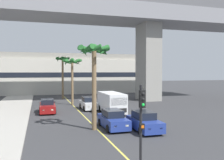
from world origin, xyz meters
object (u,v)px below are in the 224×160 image
object	(u,v)px
car_queue_third	(144,122)
palm_tree_mid_median	(63,65)
car_queue_fourth	(89,104)
car_queue_second	(113,120)
palm_tree_far_median	(72,66)
delivery_van	(112,102)
traffic_light_median_near	(141,119)
car_queue_front	(47,107)
palm_tree_near_median	(94,59)

from	to	relation	value
car_queue_third	palm_tree_mid_median	bearing A→B (deg)	99.43
car_queue_third	car_queue_fourth	bearing A→B (deg)	99.69
palm_tree_mid_median	car_queue_second	bearing A→B (deg)	-85.19
car_queue_third	palm_tree_far_median	world-z (taller)	palm_tree_far_median
car_queue_fourth	palm_tree_far_median	bearing A→B (deg)	107.38
car_queue_second	car_queue_fourth	world-z (taller)	same
delivery_van	traffic_light_median_near	distance (m)	17.21
car_queue_third	delivery_van	bearing A→B (deg)	91.36
car_queue_fourth	palm_tree_mid_median	bearing A→B (deg)	99.16
car_queue_front	car_queue_second	xyz separation A→B (m)	(5.02, -9.60, 0.00)
traffic_light_median_near	palm_tree_mid_median	xyz separation A→B (m)	(-0.28, 33.05, 3.20)
car_queue_front	traffic_light_median_near	world-z (taller)	traffic_light_median_near
car_queue_front	car_queue_fourth	xyz separation A→B (m)	(5.09, 1.13, 0.00)
delivery_van	palm_tree_mid_median	distance (m)	17.38
car_queue_third	car_queue_fourth	distance (m)	12.45
car_queue_front	delivery_van	size ratio (longest dim) A/B	0.78
delivery_van	car_queue_second	bearing A→B (deg)	-105.65
traffic_light_median_near	palm_tree_near_median	size ratio (longest dim) A/B	0.60
palm_tree_near_median	traffic_light_median_near	bearing A→B (deg)	-90.33
palm_tree_near_median	palm_tree_mid_median	bearing A→B (deg)	90.83
delivery_van	palm_tree_mid_median	size ratio (longest dim) A/B	0.72
palm_tree_near_median	palm_tree_far_median	distance (m)	15.35
car_queue_second	palm_tree_mid_median	bearing A→B (deg)	94.81
car_queue_second	delivery_van	bearing A→B (deg)	74.35
car_queue_third	palm_tree_mid_median	distance (m)	25.69
traffic_light_median_near	palm_tree_far_median	xyz separation A→B (m)	(0.31, 25.06, 2.85)
traffic_light_median_near	car_queue_fourth	bearing A→B (deg)	85.15
car_queue_second	palm_tree_far_median	world-z (taller)	palm_tree_far_median
car_queue_fourth	traffic_light_median_near	bearing A→B (deg)	-94.85
car_queue_front	car_queue_fourth	world-z (taller)	same
palm_tree_mid_median	palm_tree_near_median	bearing A→B (deg)	-89.17
car_queue_second	car_queue_third	bearing A→B (deg)	-35.39
car_queue_second	car_queue_third	xyz separation A→B (m)	(2.16, -1.54, 0.00)
car_queue_front	traffic_light_median_near	xyz separation A→B (m)	(3.35, -19.37, 1.99)
delivery_van	palm_tree_far_median	size ratio (longest dim) A/B	0.79
car_queue_fourth	delivery_van	world-z (taller)	delivery_van
delivery_van	palm_tree_mid_median	world-z (taller)	palm_tree_mid_median
delivery_van	traffic_light_median_near	bearing A→B (deg)	-102.23
car_queue_second	traffic_light_median_near	world-z (taller)	traffic_light_median_near
car_queue_second	car_queue_fourth	distance (m)	10.74
car_queue_front	traffic_light_median_near	distance (m)	19.76
car_queue_third	car_queue_fourth	xyz separation A→B (m)	(-2.10, 12.27, 0.00)
car_queue_second	palm_tree_near_median	distance (m)	5.31
palm_tree_far_median	palm_tree_near_median	bearing A→B (deg)	-90.96
car_queue_fourth	palm_tree_mid_median	distance (m)	13.73
palm_tree_near_median	palm_tree_far_median	bearing A→B (deg)	89.04
car_queue_front	palm_tree_far_median	world-z (taller)	palm_tree_far_median
car_queue_third	palm_tree_near_median	distance (m)	6.49
palm_tree_near_median	palm_tree_mid_median	xyz separation A→B (m)	(-0.34, 23.33, 0.13)
traffic_light_median_near	palm_tree_far_median	distance (m)	25.23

